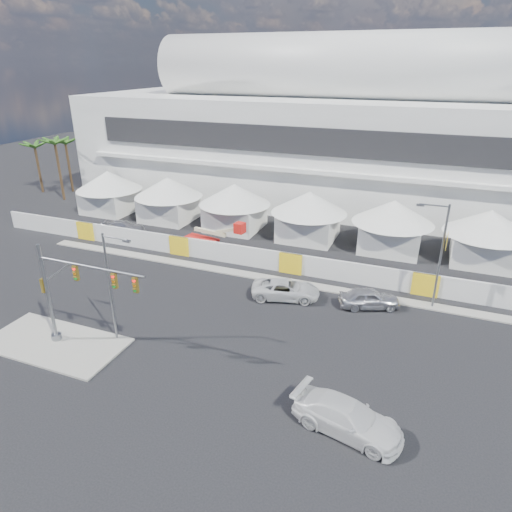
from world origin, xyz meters
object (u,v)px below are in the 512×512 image
at_px(pickup_near, 347,418).
at_px(streetlight_median, 111,281).
at_px(pickup_curb, 286,289).
at_px(boom_lift, 207,240).
at_px(lot_car_c, 124,227).
at_px(traffic_mast, 68,294).
at_px(sedan_silver, 369,298).
at_px(streetlight_curb, 439,250).

xyz_separation_m(pickup_near, streetlight_median, (-17.01, 2.72, 3.86)).
distance_m(pickup_curb, boom_lift, 13.36).
relative_size(lot_car_c, traffic_mast, 0.56).
xyz_separation_m(pickup_curb, boom_lift, (-11.21, 7.27, 0.21)).
height_order(lot_car_c, streetlight_median, streetlight_median).
bearing_deg(traffic_mast, pickup_curb, 46.82).
relative_size(pickup_curb, pickup_near, 0.94).
height_order(sedan_silver, lot_car_c, sedan_silver).
bearing_deg(pickup_curb, streetlight_median, 123.79).
relative_size(traffic_mast, streetlight_curb, 0.98).
relative_size(pickup_near, lot_car_c, 1.27).
bearing_deg(lot_car_c, streetlight_curb, -118.21).
distance_m(sedan_silver, traffic_mast, 22.79).
xyz_separation_m(streetlight_curb, boom_lift, (-22.66, 4.40, -4.07)).
relative_size(sedan_silver, boom_lift, 0.64).
bearing_deg(traffic_mast, boom_lift, 89.21).
bearing_deg(traffic_mast, streetlight_median, 38.15).
bearing_deg(traffic_mast, lot_car_c, 118.47).
distance_m(lot_car_c, streetlight_median, 23.31).
bearing_deg(lot_car_c, pickup_near, -144.39).
height_order(lot_car_c, traffic_mast, traffic_mast).
bearing_deg(lot_car_c, streetlight_median, -163.62).
bearing_deg(pickup_near, streetlight_median, 93.18).
xyz_separation_m(pickup_curb, traffic_mast, (-11.47, -12.23, 3.37)).
xyz_separation_m(sedan_silver, streetlight_median, (-15.99, -11.40, 3.92)).
relative_size(traffic_mast, streetlight_median, 1.07).
height_order(pickup_curb, streetlight_median, streetlight_median).
relative_size(pickup_near, streetlight_curb, 0.70).
height_order(sedan_silver, pickup_curb, sedan_silver).
distance_m(streetlight_curb, boom_lift, 23.44).
xyz_separation_m(pickup_near, traffic_mast, (-19.29, 0.93, 3.27)).
distance_m(pickup_curb, streetlight_curb, 12.56).
bearing_deg(pickup_curb, pickup_near, -164.10).
bearing_deg(sedan_silver, pickup_curb, 76.61).
height_order(pickup_near, streetlight_curb, streetlight_curb).
bearing_deg(streetlight_curb, sedan_silver, -157.77).
relative_size(lot_car_c, streetlight_curb, 0.55).
xyz_separation_m(sedan_silver, boom_lift, (-18.01, 6.30, 0.18)).
bearing_deg(pickup_near, streetlight_curb, -0.51).
relative_size(sedan_silver, traffic_mast, 0.56).
xyz_separation_m(sedan_silver, pickup_curb, (-6.80, -0.97, -0.03)).
bearing_deg(pickup_near, pickup_curb, 43.01).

